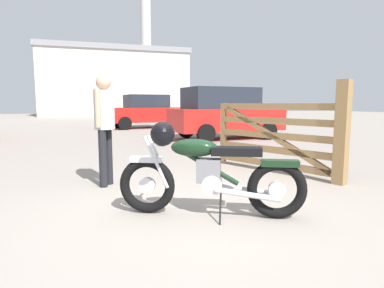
{
  "coord_description": "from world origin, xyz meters",
  "views": [
    {
      "loc": [
        -1.38,
        -3.35,
        1.25
      ],
      "look_at": [
        0.27,
        0.9,
        0.67
      ],
      "focal_mm": 30.34,
      "sensor_mm": 36.0,
      "label": 1
    }
  ],
  "objects_px": {
    "vintage_motorcycle": "(205,172)",
    "bystander": "(105,119)",
    "white_estate_far": "(146,111)",
    "silver_sedan_mid": "(224,113)",
    "timber_gate": "(287,135)"
  },
  "relations": [
    {
      "from": "timber_gate",
      "to": "white_estate_far",
      "type": "xyz_separation_m",
      "value": [
        0.25,
        11.68,
        0.13
      ]
    },
    {
      "from": "white_estate_far",
      "to": "vintage_motorcycle",
      "type": "bearing_deg",
      "value": -105.69
    },
    {
      "from": "white_estate_far",
      "to": "silver_sedan_mid",
      "type": "relative_size",
      "value": 1.09
    },
    {
      "from": "silver_sedan_mid",
      "to": "timber_gate",
      "type": "bearing_deg",
      "value": -108.47
    },
    {
      "from": "vintage_motorcycle",
      "to": "white_estate_far",
      "type": "height_order",
      "value": "white_estate_far"
    },
    {
      "from": "white_estate_far",
      "to": "silver_sedan_mid",
      "type": "xyz_separation_m",
      "value": [
        1.35,
        -6.09,
        0.08
      ]
    },
    {
      "from": "bystander",
      "to": "silver_sedan_mid",
      "type": "height_order",
      "value": "silver_sedan_mid"
    },
    {
      "from": "timber_gate",
      "to": "silver_sedan_mid",
      "type": "relative_size",
      "value": 0.61
    },
    {
      "from": "vintage_motorcycle",
      "to": "bystander",
      "type": "distance_m",
      "value": 2.05
    },
    {
      "from": "timber_gate",
      "to": "bystander",
      "type": "xyz_separation_m",
      "value": [
        -3.03,
        0.36,
        0.32
      ]
    },
    {
      "from": "bystander",
      "to": "white_estate_far",
      "type": "xyz_separation_m",
      "value": [
        3.28,
        11.32,
        -0.18
      ]
    },
    {
      "from": "vintage_motorcycle",
      "to": "white_estate_far",
      "type": "bearing_deg",
      "value": -71.99
    },
    {
      "from": "bystander",
      "to": "silver_sedan_mid",
      "type": "relative_size",
      "value": 0.42
    },
    {
      "from": "timber_gate",
      "to": "white_estate_far",
      "type": "height_order",
      "value": "white_estate_far"
    },
    {
      "from": "bystander",
      "to": "silver_sedan_mid",
      "type": "distance_m",
      "value": 6.99
    }
  ]
}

